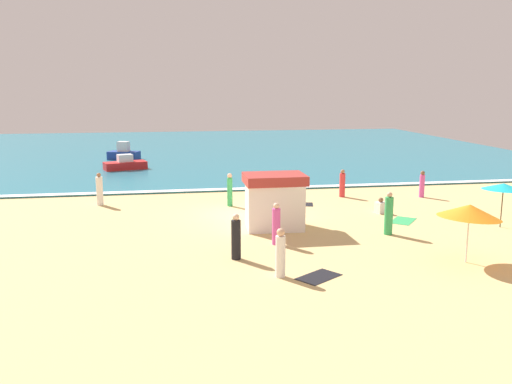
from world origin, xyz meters
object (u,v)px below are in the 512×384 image
beach_umbrella_3 (504,187)px  beach_umbrella_1 (470,211)px  lifeguard_cabana (274,201)px  beachgoer_4 (422,184)px  beachgoer_1 (280,254)px  beachgoer_8 (276,225)px  small_boat_0 (124,154)px  beachgoer_2 (342,184)px  beachgoer_3 (389,215)px  small_boat_1 (125,164)px  beachgoer_5 (230,190)px  beachgoer_7 (100,190)px  beachgoer_6 (381,207)px  beachgoer_0 (236,238)px

beach_umbrella_3 → beach_umbrella_1: bearing=-134.3°
lifeguard_cabana → beachgoer_4: size_ratio=1.75×
beachgoer_1 → beachgoer_8: (0.64, 3.78, 0.01)m
lifeguard_cabana → small_boat_0: lifeguard_cabana is taller
beach_umbrella_1 → beachgoer_2: size_ratio=1.88×
beachgoer_3 → beachgoer_2: bearing=85.5°
small_boat_1 → beach_umbrella_1: bearing=-60.8°
beachgoer_1 → small_boat_0: bearing=103.2°
beachgoer_1 → beachgoer_2: beachgoer_1 is taller
beachgoer_1 → beachgoer_4: bearing=47.1°
beach_umbrella_1 → small_boat_1: 28.13m
beachgoer_4 → beachgoer_8: 12.95m
small_boat_0 → beachgoer_5: bearing=-70.7°
beachgoer_2 → beachgoer_8: beachgoer_8 is taller
beachgoer_3 → beachgoer_7: 15.33m
beachgoer_3 → lifeguard_cabana: bearing=158.3°
beachgoer_1 → small_boat_1: 25.77m
beachgoer_7 → beachgoer_2: bearing=-0.1°
beach_umbrella_3 → beachgoer_1: (-11.27, -4.74, -1.07)m
beachgoer_4 → beachgoer_8: (-10.23, -7.93, 0.07)m
beachgoer_2 → beachgoer_6: beachgoer_2 is taller
beach_umbrella_1 → small_boat_0: (-14.21, 30.37, -1.32)m
small_boat_1 → beachgoer_6: bearing=-50.5°
beachgoer_6 → small_boat_1: size_ratio=0.24×
beachgoer_5 → beachgoer_1: bearing=-88.2°
beachgoer_4 → beachgoer_7: 18.14m
beach_umbrella_1 → small_boat_1: (-13.72, 24.52, -1.44)m
beachgoer_0 → beachgoer_3: size_ratio=0.92×
beachgoer_3 → beachgoer_7: size_ratio=1.06×
beachgoer_6 → beachgoer_4: bearing=41.3°
beachgoer_7 → small_boat_1: 12.28m
beachgoer_8 → beach_umbrella_1: bearing=-28.3°
beachgoer_7 → beachgoer_5: bearing=-11.5°
beachgoer_6 → small_boat_0: small_boat_0 is taller
beachgoer_4 → beach_umbrella_1: bearing=-108.8°
beachgoer_4 → beachgoer_5: (-11.23, -0.51, 0.13)m
beachgoer_1 → small_boat_1: bearing=105.1°
beachgoer_0 → beachgoer_8: bearing=41.3°
beachgoer_8 → beachgoer_0: bearing=-138.7°
beachgoer_2 → beachgoer_0: bearing=-126.0°
beach_umbrella_1 → beachgoer_7: (-14.25, 12.25, -1.10)m
lifeguard_cabana → beachgoer_1: size_ratio=1.59×
lifeguard_cabana → beachgoer_8: 2.60m
beachgoer_5 → beachgoer_0: bearing=-95.4°
beach_umbrella_1 → beachgoer_6: (-0.05, 7.91, -1.59)m
beach_umbrella_3 → beachgoer_0: size_ratio=1.53×
beachgoer_2 → beachgoer_5: (-6.72, -1.37, 0.12)m
beach_umbrella_1 → lifeguard_cabana: bearing=134.9°
beachgoer_6 → small_boat_0: size_ratio=0.28×
beachgoer_7 → small_boat_0: bearing=89.9°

